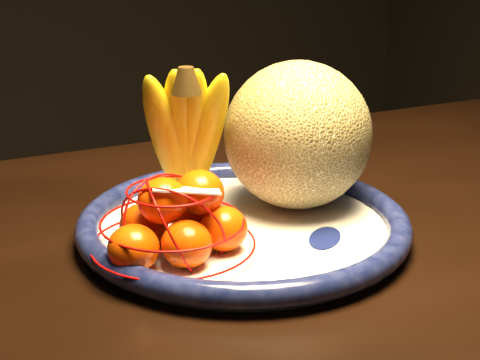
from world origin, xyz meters
name	(u,v)px	position (x,y,z in m)	size (l,w,h in m)	color
dining_table	(262,297)	(0.06, -0.08, 0.67)	(1.51, 0.91, 0.75)	black
fruit_bowl	(244,225)	(0.04, -0.07, 0.77)	(0.40, 0.40, 0.03)	white
cantaloupe	(298,135)	(0.13, -0.03, 0.86)	(0.19, 0.19, 0.19)	olive
banana_bunch	(186,132)	(0.00, 0.00, 0.87)	(0.13, 0.13, 0.21)	yellow
mandarin_bag	(177,223)	(-0.06, -0.10, 0.80)	(0.20, 0.20, 0.11)	#FF4D09
price_tag	(186,190)	(-0.05, -0.12, 0.85)	(0.07, 0.03, 0.00)	white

